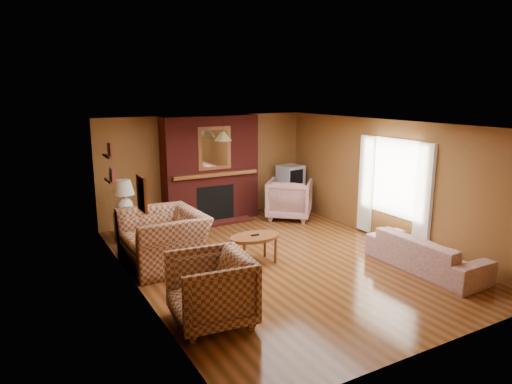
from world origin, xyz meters
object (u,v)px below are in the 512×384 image
plaid_armchair (211,289)px  side_table (126,227)px  table_lamp (124,195)px  crt_tv (291,175)px  floral_sofa (426,253)px  coffee_table (255,239)px  floral_armchair (289,199)px  plaid_loveseat (164,239)px  tv_stand (290,198)px  fireplace (211,170)px

plaid_armchair → side_table: plaid_armchair is taller
plaid_armchair → table_lamp: size_ratio=1.46×
plaid_armchair → crt_tv: crt_tv is taller
floral_sofa → coffee_table: (-2.34, 1.67, 0.14)m
floral_sofa → floral_armchair: floral_armchair is taller
plaid_loveseat → floral_sofa: size_ratio=0.70×
plaid_armchair → table_lamp: bearing=-171.8°
side_table → tv_stand: (4.15, 0.35, 0.05)m
fireplace → coffee_table: (-0.44, -2.86, -0.74)m
plaid_loveseat → table_lamp: 1.73m
plaid_armchair → floral_armchair: size_ratio=1.00×
table_lamp → tv_stand: (4.15, 0.35, -0.61)m
plaid_armchair → table_lamp: 3.91m
floral_armchair → table_lamp: table_lamp is taller
floral_sofa → crt_tv: size_ratio=3.34×
floral_armchair → table_lamp: size_ratio=1.46×
coffee_table → tv_stand: size_ratio=1.41×
plaid_armchair → side_table: (-0.15, 3.87, -0.19)m
table_lamp → crt_tv: table_lamp is taller
plaid_loveseat → plaid_armchair: (-0.10, -2.23, -0.01)m
plaid_armchair → coffee_table: plaid_armchair is taller
coffee_table → floral_sofa: bearing=-35.6°
plaid_armchair → side_table: 3.88m
coffee_table → table_lamp: 2.90m
plaid_loveseat → floral_armchair: plaid_loveseat is taller
plaid_loveseat → plaid_armchair: size_ratio=1.42×
floral_sofa → plaid_loveseat: bearing=57.5°
tv_stand → plaid_armchair: bearing=-133.0°
plaid_loveseat → floral_sofa: bearing=55.9°
plaid_loveseat → fireplace: bearing=137.6°
table_lamp → coffee_table: bearing=-54.4°
fireplace → floral_sofa: bearing=-67.2°
plaid_loveseat → crt_tv: 4.40m
table_lamp → plaid_armchair: bearing=-87.8°
fireplace → plaid_armchair: (-1.95, -4.41, -0.72)m
floral_sofa → tv_stand: (0.15, 4.34, 0.03)m
table_lamp → floral_sofa: bearing=-45.0°
plaid_loveseat → side_table: 1.68m
plaid_loveseat → crt_tv: bearing=115.0°
coffee_table → table_lamp: (-1.66, 2.32, 0.50)m
floral_armchair → table_lamp: bearing=38.2°
plaid_armchair → table_lamp: (-0.15, 3.87, 0.47)m
side_table → tv_stand: size_ratio=0.84×
plaid_loveseat → floral_armchair: 3.80m
plaid_armchair → crt_tv: 5.83m
floral_armchair → side_table: bearing=38.2°
floral_armchair → tv_stand: floral_armchair is taller
table_lamp → plaid_loveseat: bearing=-81.4°
fireplace → floral_armchair: 1.96m
plaid_loveseat → plaid_armchair: 2.23m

